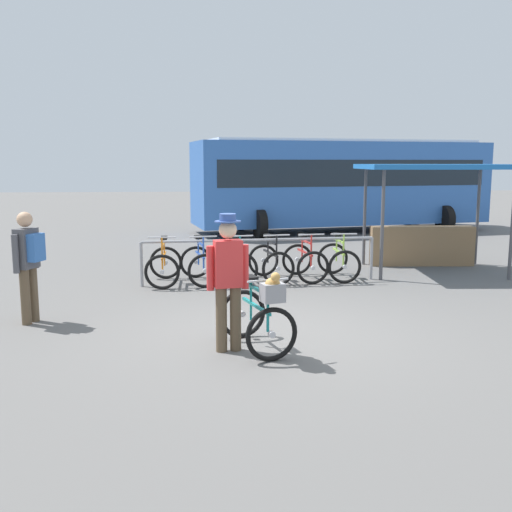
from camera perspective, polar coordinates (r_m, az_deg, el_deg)
name	(u,v)px	position (r m, az deg, el deg)	size (l,w,h in m)	color
ground_plane	(267,335)	(8.12, 1.06, -7.65)	(80.00, 80.00, 0.00)	#605E5B
bike_rack_rail	(260,247)	(11.40, 0.38, 0.84)	(4.60, 0.38, 0.88)	#99999E
racked_bike_orange	(164,265)	(11.48, -8.94, -0.90)	(0.66, 1.10, 0.97)	black
racked_bike_blue	(200,264)	(11.50, -5.46, -0.81)	(0.85, 1.22, 0.98)	black
racked_bike_teal	(236,263)	(11.56, -1.99, -0.72)	(0.83, 1.20, 0.98)	black
racked_bike_black	(271,262)	(11.66, 1.43, -0.63)	(0.86, 1.22, 0.98)	black
racked_bike_red	(305,262)	(11.81, 4.77, -0.54)	(0.82, 1.20, 0.98)	black
racked_bike_lime	(338,261)	(11.99, 8.02, -0.46)	(0.68, 1.10, 0.97)	black
featured_bicycle	(260,314)	(7.28, 0.36, -5.65)	(0.94, 1.25, 1.09)	black
person_with_featured_bike	(228,277)	(7.22, -2.73, -2.02)	(0.52, 0.32, 1.72)	brown
pedestrian_with_backpack	(28,260)	(9.11, -21.27, -0.38)	(0.41, 0.50, 1.64)	brown
bus_distant	(342,180)	(20.27, 8.36, 7.31)	(10.29, 4.63, 3.08)	#3366B7
market_stall	(429,206)	(13.42, 16.49, 4.69)	(3.26, 2.52, 2.30)	#4C4C51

